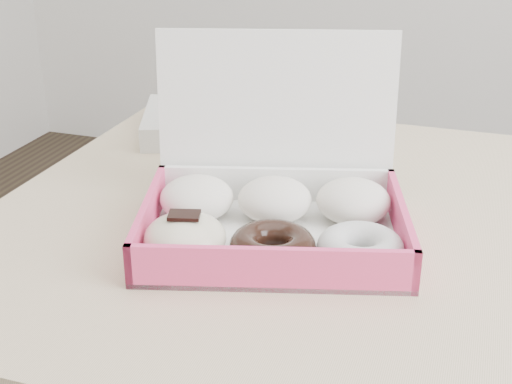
% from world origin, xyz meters
% --- Properties ---
extents(table, '(1.20, 0.80, 0.75)m').
position_xyz_m(table, '(0.00, 0.00, 0.67)').
color(table, tan).
rests_on(table, ground).
extents(donut_box, '(0.36, 0.33, 0.22)m').
position_xyz_m(donut_box, '(-0.22, -0.07, 0.79)').
color(donut_box, white).
rests_on(donut_box, table).
extents(newspapers, '(0.30, 0.27, 0.04)m').
position_xyz_m(newspapers, '(-0.42, 0.26, 0.77)').
color(newspapers, silver).
rests_on(newspapers, table).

